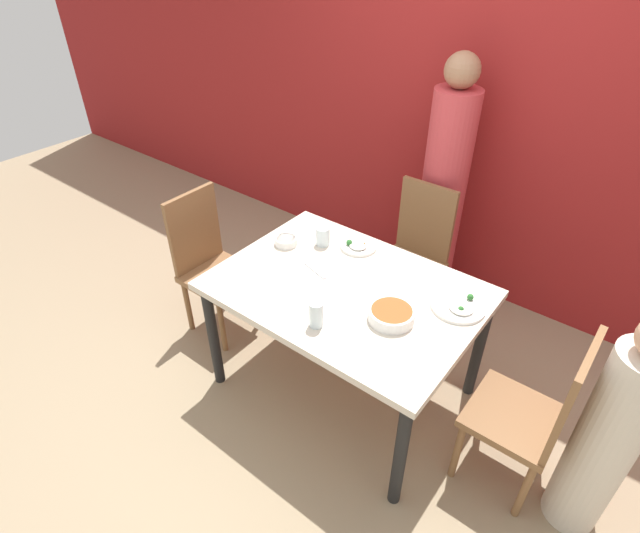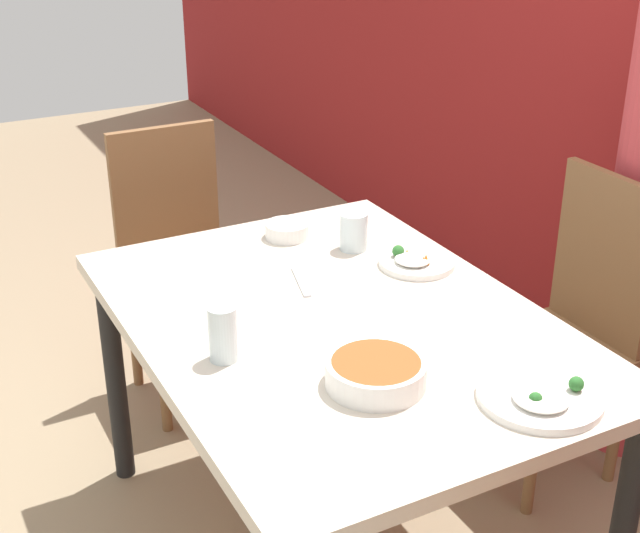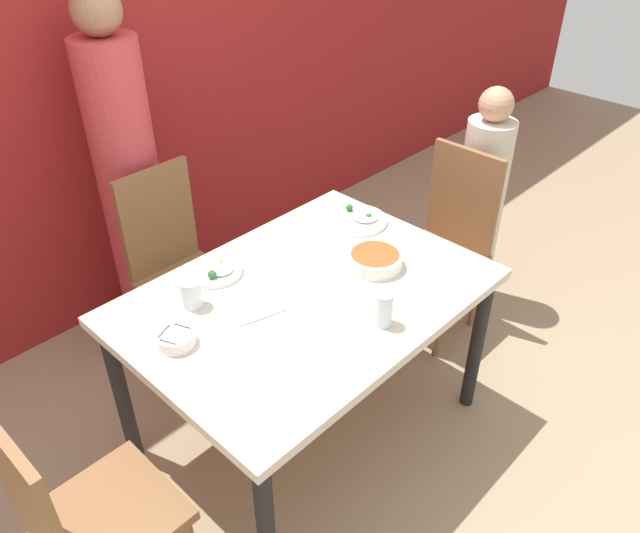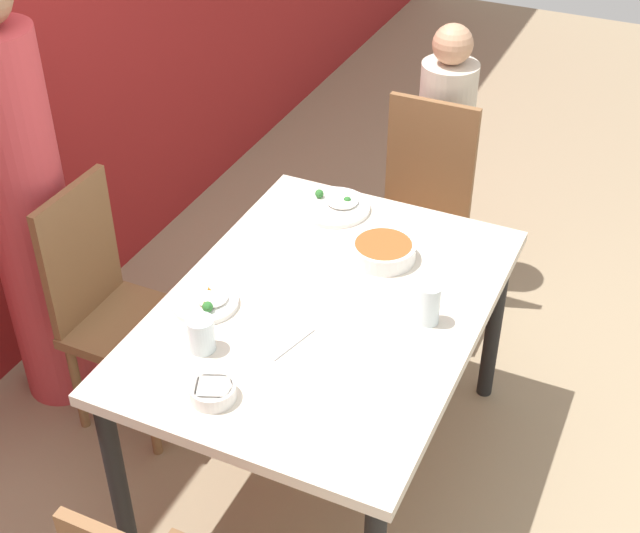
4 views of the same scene
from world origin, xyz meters
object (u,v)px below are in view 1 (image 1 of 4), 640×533
(chair_adult_spot, at_px, (414,253))
(bowl_curry, at_px, (391,314))
(plate_rice_adult, at_px, (358,246))
(glass_water_tall, at_px, (316,314))
(person_child, at_px, (607,439))
(chair_child_spot, at_px, (534,414))
(person_adult, at_px, (442,195))

(chair_adult_spot, bearing_deg, bowl_curry, -68.85)
(plate_rice_adult, xyz_separation_m, glass_water_tall, (0.22, -0.67, 0.05))
(person_child, relative_size, bowl_curry, 5.50)
(bowl_curry, bearing_deg, chair_child_spot, 8.40)
(person_adult, distance_m, glass_water_tall, 1.47)
(bowl_curry, distance_m, glass_water_tall, 0.36)
(person_child, height_order, bowl_curry, person_child)
(chair_adult_spot, xyz_separation_m, person_child, (1.34, -0.80, 0.06))
(chair_child_spot, xyz_separation_m, bowl_curry, (-0.71, -0.10, 0.28))
(glass_water_tall, bearing_deg, chair_child_spot, 20.21)
(person_child, relative_size, plate_rice_adult, 5.71)
(bowl_curry, height_order, glass_water_tall, glass_water_tall)
(plate_rice_adult, relative_size, glass_water_tall, 1.59)
(chair_child_spot, xyz_separation_m, glass_water_tall, (-0.96, -0.36, 0.32))
(person_adult, relative_size, person_child, 1.40)
(chair_adult_spot, relative_size, bowl_curry, 4.34)
(plate_rice_adult, bearing_deg, bowl_curry, -41.19)
(person_child, distance_m, glass_water_tall, 1.32)
(chair_adult_spot, height_order, person_adult, person_adult)
(plate_rice_adult, height_order, glass_water_tall, glass_water_tall)
(bowl_curry, distance_m, plate_rice_adult, 0.63)
(chair_adult_spot, bearing_deg, person_adult, 90.00)
(chair_child_spot, distance_m, glass_water_tall, 1.08)
(glass_water_tall, bearing_deg, chair_adult_spot, 94.71)
(plate_rice_adult, distance_m, glass_water_tall, 0.70)
(bowl_curry, xyz_separation_m, plate_rice_adult, (-0.47, 0.41, -0.02))
(chair_child_spot, bearing_deg, bowl_curry, -81.60)
(chair_child_spot, distance_m, bowl_curry, 0.77)
(person_adult, bearing_deg, plate_rice_adult, -98.72)
(person_adult, distance_m, bowl_curry, 1.27)
(chair_adult_spot, xyz_separation_m, plate_rice_adult, (-0.12, -0.49, 0.26))
(person_child, bearing_deg, plate_rice_adult, 168.06)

